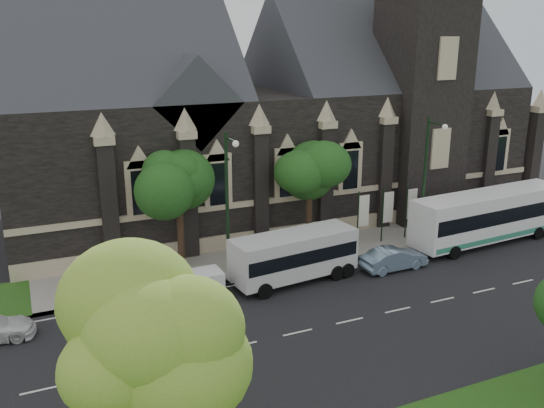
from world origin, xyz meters
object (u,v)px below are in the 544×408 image
street_lamp_mid (228,200)px  banner_flag_left (362,214)px  tree_walk_right (311,164)px  sedan (394,259)px  banner_flag_center (386,211)px  street_lamp_near (427,176)px  box_trailer (203,284)px  tour_coach (489,215)px  banner_flag_right (410,207)px  car_far_red (135,303)px  shuttle_bus (294,254)px  tree_park_near (156,333)px  tree_walk_left (180,178)px

street_lamp_mid → banner_flag_left: size_ratio=2.25×
street_lamp_mid → tree_walk_right: bearing=26.6°
street_lamp_mid → sedan: size_ratio=2.08×
banner_flag_center → street_lamp_near: bearing=-48.1°
box_trailer → tour_coach: bearing=0.9°
banner_flag_right → tree_walk_right: bearing=166.4°
tree_walk_right → banner_flag_right: bearing=-13.6°
sedan → street_lamp_mid: bearing=75.5°
banner_flag_left → banner_flag_right: same height
banner_flag_right → sedan: banner_flag_right is taller
box_trailer → car_far_red: box_trailer is taller
box_trailer → car_far_red: 3.88m
box_trailer → banner_flag_center: bearing=12.6°
tree_walk_right → banner_flag_center: 6.36m
tour_coach → shuttle_bus: 15.41m
street_lamp_mid → banner_flag_left: street_lamp_mid is taller
shuttle_bus → tree_park_near: bearing=-134.6°
tour_coach → box_trailer: size_ratio=4.14×
tour_coach → tree_walk_right: bearing=154.7°
banner_flag_right → box_trailer: bearing=-168.1°
tree_park_near → street_lamp_near: street_lamp_near is taller
tree_walk_left → banner_flag_center: tree_walk_left is taller
street_lamp_near → tour_coach: size_ratio=0.71×
tree_park_near → tree_walk_right: (14.98, 19.48, -0.60)m
banner_flag_right → tour_coach: bearing=-31.0°
sedan → shuttle_bus: bearing=80.2°
banner_flag_left → tour_coach: 9.15m
tree_walk_right → sedan: bearing=-64.3°
tree_park_near → sedan: size_ratio=1.98×
banner_flag_center → sedan: size_ratio=0.93×
banner_flag_left → banner_flag_center: size_ratio=1.00×
street_lamp_mid → box_trailer: bearing=-144.2°
tree_park_near → car_far_red: size_ratio=2.15×
box_trailer → sedan: box_trailer is taller
banner_flag_right → car_far_red: 20.71m
street_lamp_mid → street_lamp_near: bearing=0.0°
tree_walk_right → sedan: tree_walk_right is taller
tree_walk_left → shuttle_bus: 8.37m
tour_coach → shuttle_bus: tour_coach is taller
shuttle_bus → car_far_red: 9.65m
tree_walk_right → shuttle_bus: tree_walk_right is taller
street_lamp_mid → shuttle_bus: bearing=-21.1°
tree_park_near → box_trailer: size_ratio=2.80×
banner_flag_center → box_trailer: bearing=-166.5°
tree_park_near → street_lamp_near: (21.77, 15.86, -1.30)m
street_lamp_mid → car_far_red: size_ratio=2.27×
shuttle_bus → car_far_red: bearing=176.5°
tree_walk_left → sedan: size_ratio=1.77×
street_lamp_near → tour_coach: (4.98, -0.91, -3.13)m
banner_flag_right → banner_flag_center: bearing=180.0°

